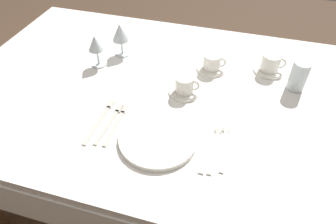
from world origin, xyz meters
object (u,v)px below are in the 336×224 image
(wine_glass_centre, at_px, (120,34))
(drink_tumbler, at_px, (298,77))
(coffee_cup_left, at_px, (212,62))
(wine_glass_left, at_px, (96,45))
(fork_outer, at_px, (117,123))
(dinner_knife, at_px, (207,146))
(coffee_cup_right, at_px, (185,84))
(fork_salad, at_px, (101,120))
(coffee_cup_far, at_px, (271,63))
(spoon_soup, at_px, (216,143))
(fork_inner, at_px, (110,122))
(spoon_dessert, at_px, (225,142))
(dinner_plate, at_px, (158,138))

(wine_glass_centre, bearing_deg, drink_tumbler, -3.16)
(coffee_cup_left, xyz_separation_m, wine_glass_left, (-0.49, -0.10, 0.06))
(fork_outer, height_order, wine_glass_left, wine_glass_left)
(dinner_knife, height_order, coffee_cup_right, coffee_cup_right)
(fork_salad, bearing_deg, coffee_cup_far, 39.50)
(coffee_cup_right, bearing_deg, drink_tumbler, 19.29)
(fork_outer, height_order, dinner_knife, same)
(fork_salad, height_order, spoon_soup, spoon_soup)
(coffee_cup_far, height_order, wine_glass_centre, wine_glass_centre)
(wine_glass_left, bearing_deg, spoon_soup, -28.41)
(fork_inner, relative_size, wine_glass_centre, 1.38)
(fork_inner, distance_m, drink_tumbler, 0.75)
(fork_inner, relative_size, drink_tumbler, 1.70)
(spoon_dessert, relative_size, coffee_cup_right, 2.15)
(spoon_dessert, xyz_separation_m, wine_glass_centre, (-0.54, 0.41, 0.10))
(spoon_dessert, bearing_deg, coffee_cup_right, 131.34)
(spoon_soup, xyz_separation_m, wine_glass_left, (-0.58, 0.31, 0.10))
(fork_outer, relative_size, spoon_dessert, 1.00)
(fork_inner, xyz_separation_m, coffee_cup_right, (0.22, 0.24, 0.04))
(dinner_knife, relative_size, wine_glass_centre, 1.56)
(fork_inner, height_order, dinner_knife, same)
(dinner_plate, relative_size, coffee_cup_far, 2.62)
(spoon_dessert, bearing_deg, wine_glass_left, 153.75)
(coffee_cup_far, bearing_deg, wine_glass_centre, -176.03)
(coffee_cup_right, relative_size, drink_tumbler, 0.78)
(fork_salad, distance_m, spoon_dessert, 0.45)
(dinner_plate, relative_size, fork_salad, 1.17)
(spoon_soup, xyz_separation_m, coffee_cup_far, (0.15, 0.47, 0.04))
(fork_inner, relative_size, coffee_cup_left, 2.14)
(dinner_knife, height_order, wine_glass_left, wine_glass_left)
(dinner_plate, xyz_separation_m, spoon_dessert, (0.22, 0.05, -0.01))
(dinner_knife, relative_size, wine_glass_left, 1.64)
(dinner_knife, xyz_separation_m, spoon_soup, (0.03, 0.02, 0.00))
(spoon_soup, bearing_deg, coffee_cup_right, 125.16)
(fork_inner, distance_m, spoon_dessert, 0.41)
(fork_outer, xyz_separation_m, wine_glass_centre, (-0.15, 0.43, 0.10))
(coffee_cup_right, height_order, coffee_cup_far, coffee_cup_far)
(coffee_cup_left, distance_m, wine_glass_centre, 0.43)
(drink_tumbler, bearing_deg, fork_salad, -150.45)
(fork_inner, relative_size, spoon_dessert, 1.01)
(spoon_soup, xyz_separation_m, coffee_cup_right, (-0.16, 0.23, 0.04))
(fork_salad, relative_size, coffee_cup_left, 2.36)
(coffee_cup_left, bearing_deg, fork_salad, -128.50)
(spoon_dessert, distance_m, wine_glass_left, 0.68)
(dinner_knife, bearing_deg, wine_glass_left, 148.69)
(dinner_plate, distance_m, wine_glass_left, 0.53)
(coffee_cup_left, bearing_deg, wine_glass_left, -168.39)
(fork_inner, bearing_deg, coffee_cup_right, 47.25)
(spoon_soup, distance_m, coffee_cup_right, 0.29)
(wine_glass_left, bearing_deg, dinner_knife, -31.31)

